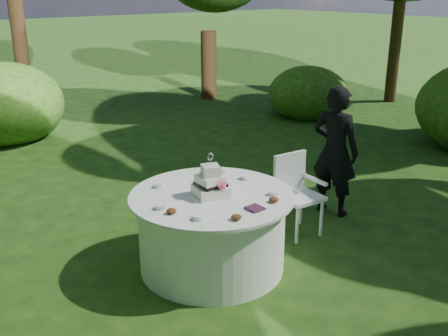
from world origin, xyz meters
The scene contains 9 objects.
ground centered at (0.00, 0.00, 0.00)m, with size 80.00×80.00×0.00m, color #14370F.
napkins centered at (0.09, -0.51, 0.78)m, with size 0.14×0.14×0.02m, color #401B33.
feather_plume centered at (-0.28, -0.48, 0.78)m, with size 0.48×0.07×0.01m, color white.
guest centered at (1.94, 0.14, 0.78)m, with size 0.57×0.37×1.56m, color black.
table centered at (0.00, 0.00, 0.39)m, with size 1.56×1.56×0.77m.
cake centered at (-0.02, -0.02, 0.88)m, with size 0.36×0.36×0.42m.
chair centered at (1.21, 0.06, 0.52)m, with size 0.48×0.47×0.89m.
votives centered at (0.03, 0.04, 0.79)m, with size 1.16×0.94×0.04m.
petal_cups centered at (-0.01, -0.19, 0.79)m, with size 0.98×1.12×0.05m.
Camera 1 is at (-2.76, -3.64, 2.64)m, focal length 42.00 mm.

